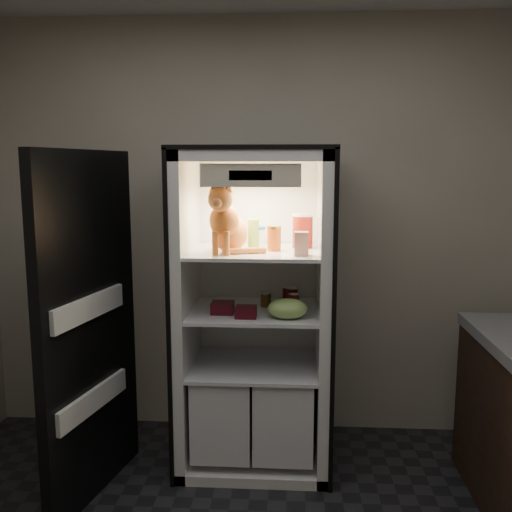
{
  "coord_description": "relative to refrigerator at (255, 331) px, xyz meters",
  "views": [
    {
      "loc": [
        0.22,
        -1.9,
        1.77
      ],
      "look_at": [
        0.01,
        1.32,
        1.26
      ],
      "focal_mm": 40.0,
      "sensor_mm": 36.0,
      "label": 1
    }
  ],
  "objects": [
    {
      "name": "room_shell",
      "position": [
        0.0,
        -1.38,
        0.83
      ],
      "size": [
        3.6,
        3.6,
        3.6
      ],
      "color": "white",
      "rests_on": "floor"
    },
    {
      "name": "refrigerator",
      "position": [
        0.0,
        0.0,
        0.0
      ],
      "size": [
        0.9,
        0.72,
        1.88
      ],
      "color": "white",
      "rests_on": "floor"
    },
    {
      "name": "fridge_door",
      "position": [
        -0.85,
        -0.45,
        0.12
      ],
      "size": [
        0.24,
        0.86,
        1.85
      ],
      "rotation": [
        0.0,
        0.0,
        -0.21
      ],
      "color": "black",
      "rests_on": "floor"
    },
    {
      "name": "tabby_cat",
      "position": [
        -0.15,
        -0.15,
        0.65
      ],
      "size": [
        0.34,
        0.39,
        0.4
      ],
      "rotation": [
        0.0,
        0.0,
        -0.19
      ],
      "color": "orange",
      "rests_on": "refrigerator"
    },
    {
      "name": "parmesan_shaker",
      "position": [
        -0.01,
        0.01,
        0.58
      ],
      "size": [
        0.07,
        0.07,
        0.17
      ],
      "color": "#25872C",
      "rests_on": "refrigerator"
    },
    {
      "name": "mayo_tub",
      "position": [
        0.01,
        0.12,
        0.56
      ],
      "size": [
        0.08,
        0.08,
        0.12
      ],
      "color": "white",
      "rests_on": "refrigerator"
    },
    {
      "name": "salsa_jar",
      "position": [
        0.11,
        -0.08,
        0.57
      ],
      "size": [
        0.08,
        0.08,
        0.14
      ],
      "color": "maroon",
      "rests_on": "refrigerator"
    },
    {
      "name": "pepper_jar",
      "position": [
        0.28,
        0.05,
        0.6
      ],
      "size": [
        0.12,
        0.12,
        0.2
      ],
      "color": "maroon",
      "rests_on": "refrigerator"
    },
    {
      "name": "cream_carton",
      "position": [
        0.27,
        -0.24,
        0.56
      ],
      "size": [
        0.08,
        0.08,
        0.13
      ],
      "primitive_type": "cube",
      "color": "white",
      "rests_on": "refrigerator"
    },
    {
      "name": "soda_can_a",
      "position": [
        0.19,
        0.04,
        0.21
      ],
      "size": [
        0.06,
        0.06,
        0.12
      ],
      "color": "black",
      "rests_on": "refrigerator"
    },
    {
      "name": "soda_can_b",
      "position": [
        0.22,
        -0.02,
        0.21
      ],
      "size": [
        0.07,
        0.07,
        0.12
      ],
      "color": "black",
      "rests_on": "refrigerator"
    },
    {
      "name": "soda_can_c",
      "position": [
        0.23,
        -0.12,
        0.2
      ],
      "size": [
        0.06,
        0.06,
        0.11
      ],
      "color": "black",
      "rests_on": "refrigerator"
    },
    {
      "name": "condiment_jar",
      "position": [
        0.06,
        0.01,
        0.19
      ],
      "size": [
        0.06,
        0.06,
        0.09
      ],
      "color": "#503616",
      "rests_on": "refrigerator"
    },
    {
      "name": "grape_bag",
      "position": [
        0.19,
        -0.25,
        0.2
      ],
      "size": [
        0.22,
        0.16,
        0.11
      ],
      "primitive_type": "ellipsoid",
      "color": "#85A94E",
      "rests_on": "refrigerator"
    },
    {
      "name": "berry_box_left",
      "position": [
        -0.17,
        -0.15,
        0.18
      ],
      "size": [
        0.13,
        0.13,
        0.06
      ],
      "primitive_type": "cube",
      "color": "#4E0D13",
      "rests_on": "refrigerator"
    },
    {
      "name": "berry_box_right",
      "position": [
        -0.03,
        -0.23,
        0.18
      ],
      "size": [
        0.12,
        0.12,
        0.06
      ],
      "primitive_type": "cube",
      "color": "#4E0D13",
      "rests_on": "refrigerator"
    }
  ]
}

